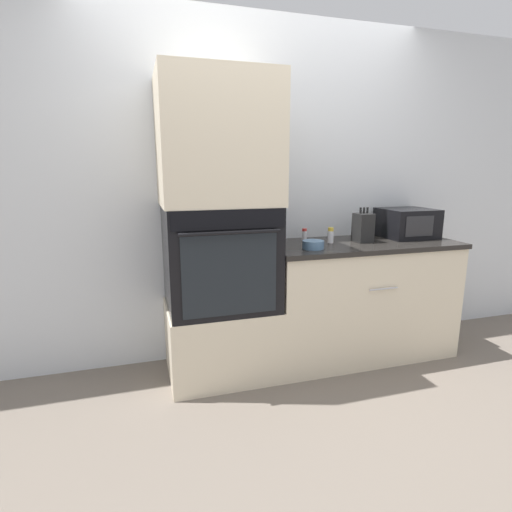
{
  "coord_description": "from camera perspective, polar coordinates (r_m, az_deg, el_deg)",
  "views": [
    {
      "loc": [
        -0.89,
        -2.29,
        1.43
      ],
      "look_at": [
        -0.14,
        0.21,
        0.86
      ],
      "focal_mm": 28.0,
      "sensor_mm": 36.0,
      "label": 1
    }
  ],
  "objects": [
    {
      "name": "ground_plane",
      "position": [
        2.84,
        4.22,
        -17.84
      ],
      "size": [
        12.0,
        12.0,
        0.0
      ],
      "primitive_type": "plane",
      "color": "#6B6056"
    },
    {
      "name": "wall_back",
      "position": [
        3.06,
        0.34,
        9.04
      ],
      "size": [
        8.0,
        0.05,
        2.5
      ],
      "color": "silver",
      "rests_on": "ground_plane"
    },
    {
      "name": "oven_cabinet_upper",
      "position": [
        2.64,
        -5.5,
        16.02
      ],
      "size": [
        0.74,
        0.6,
        0.81
      ],
      "color": "beige",
      "rests_on": "wall_oven"
    },
    {
      "name": "condiment_jar_far",
      "position": [
        2.99,
        10.61,
        2.9
      ],
      "size": [
        0.04,
        0.04,
        0.11
      ],
      "color": "silver",
      "rests_on": "counter_unit"
    },
    {
      "name": "wall_oven",
      "position": [
        2.7,
        -5.15,
        -0.1
      ],
      "size": [
        0.72,
        0.64,
        0.69
      ],
      "color": "black",
      "rests_on": "oven_cabinet_base"
    },
    {
      "name": "microwave",
      "position": [
        3.4,
        20.73,
        4.43
      ],
      "size": [
        0.39,
        0.37,
        0.23
      ],
      "color": "black",
      "rests_on": "counter_unit"
    },
    {
      "name": "knife_block",
      "position": [
        3.08,
        15.04,
        3.95
      ],
      "size": [
        0.11,
        0.14,
        0.26
      ],
      "color": "black",
      "rests_on": "counter_unit"
    },
    {
      "name": "bowl",
      "position": [
        2.76,
        8.17,
        1.62
      ],
      "size": [
        0.15,
        0.15,
        0.06
      ],
      "color": "#517599",
      "rests_on": "counter_unit"
    },
    {
      "name": "condiment_jar_mid",
      "position": [
        3.34,
        15.97,
        3.57
      ],
      "size": [
        0.05,
        0.05,
        0.11
      ],
      "color": "#427047",
      "rests_on": "counter_unit"
    },
    {
      "name": "counter_unit",
      "position": [
        3.2,
        14.43,
        -5.9
      ],
      "size": [
        1.44,
        0.63,
        0.89
      ],
      "color": "beige",
      "rests_on": "ground_plane"
    },
    {
      "name": "oven_cabinet_base",
      "position": [
        2.89,
        -4.94,
        -11.73
      ],
      "size": [
        0.74,
        0.6,
        0.5
      ],
      "color": "beige",
      "rests_on": "ground_plane"
    },
    {
      "name": "condiment_jar_near",
      "position": [
        3.07,
        6.92,
        3.07
      ],
      "size": [
        0.04,
        0.04,
        0.09
      ],
      "color": "silver",
      "rests_on": "counter_unit"
    }
  ]
}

